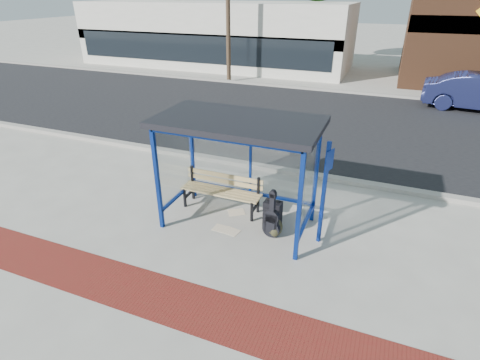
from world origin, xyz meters
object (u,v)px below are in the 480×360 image
at_px(bench, 222,189).
at_px(suitcase, 273,214).
at_px(backpack, 275,228).
at_px(guitar_bag, 272,221).

distance_m(bench, suitcase, 1.38).
xyz_separation_m(suitcase, backpack, (0.16, -0.33, -0.12)).
height_order(guitar_bag, suitcase, guitar_bag).
bearing_deg(backpack, guitar_bag, -159.80).
height_order(suitcase, backpack, suitcase).
bearing_deg(suitcase, bench, 171.58).
height_order(bench, guitar_bag, guitar_bag).
relative_size(suitcase, backpack, 1.64).
distance_m(suitcase, backpack, 0.38).
distance_m(guitar_bag, backpack, 0.21).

